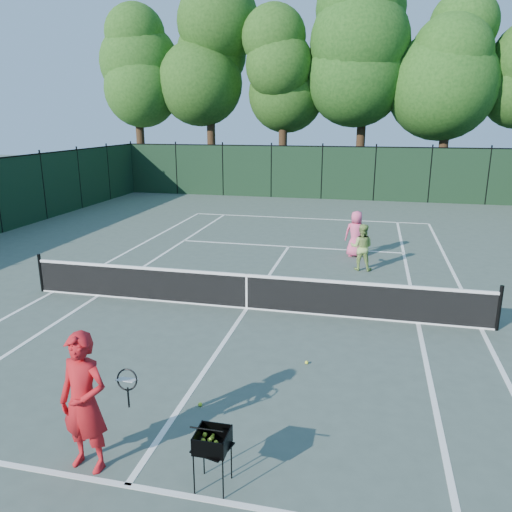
% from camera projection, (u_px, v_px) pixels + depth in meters
% --- Properties ---
extents(ground, '(90.00, 90.00, 0.00)m').
position_uv_depth(ground, '(247.00, 309.00, 12.49)').
color(ground, '#435248').
rests_on(ground, ground).
extents(sideline_doubles_left, '(0.10, 23.77, 0.01)m').
position_uv_depth(sideline_doubles_left, '(53.00, 292.00, 13.68)').
color(sideline_doubles_left, white).
rests_on(sideline_doubles_left, ground).
extents(sideline_doubles_right, '(0.10, 23.77, 0.01)m').
position_uv_depth(sideline_doubles_right, '(481.00, 329.00, 11.30)').
color(sideline_doubles_right, white).
rests_on(sideline_doubles_right, ground).
extents(sideline_singles_left, '(0.10, 23.77, 0.01)m').
position_uv_depth(sideline_singles_left, '(98.00, 296.00, 13.38)').
color(sideline_singles_left, white).
rests_on(sideline_singles_left, ground).
extents(sideline_singles_right, '(0.10, 23.77, 0.01)m').
position_uv_depth(sideline_singles_right, '(418.00, 323.00, 11.59)').
color(sideline_singles_right, white).
rests_on(sideline_singles_right, ground).
extents(baseline_far, '(10.97, 0.10, 0.01)m').
position_uv_depth(baseline_far, '(308.00, 218.00, 23.64)').
color(baseline_far, white).
rests_on(baseline_far, ground).
extents(service_line_near, '(8.23, 0.10, 0.01)m').
position_uv_depth(service_line_near, '(127.00, 485.00, 6.48)').
color(service_line_near, white).
rests_on(service_line_near, ground).
extents(service_line_far, '(8.23, 0.10, 0.01)m').
position_uv_depth(service_line_far, '(289.00, 246.00, 18.50)').
color(service_line_far, white).
rests_on(service_line_far, ground).
extents(center_service_line, '(0.10, 12.80, 0.01)m').
position_uv_depth(center_service_line, '(247.00, 309.00, 12.49)').
color(center_service_line, white).
rests_on(center_service_line, ground).
extents(tennis_net, '(11.69, 0.09, 1.06)m').
position_uv_depth(tennis_net, '(247.00, 291.00, 12.36)').
color(tennis_net, black).
rests_on(tennis_net, ground).
extents(fence_far, '(24.00, 0.05, 3.00)m').
position_uv_depth(fence_far, '(322.00, 173.00, 28.98)').
color(fence_far, black).
rests_on(fence_far, ground).
extents(tree_0, '(6.40, 6.40, 13.14)m').
position_uv_depth(tree_0, '(136.00, 63.00, 33.31)').
color(tree_0, black).
rests_on(tree_0, ground).
extents(tree_1, '(6.80, 6.80, 13.98)m').
position_uv_depth(tree_1, '(209.00, 53.00, 32.55)').
color(tree_1, black).
rests_on(tree_1, ground).
extents(tree_2, '(6.00, 6.00, 12.40)m').
position_uv_depth(tree_2, '(284.00, 67.00, 31.53)').
color(tree_2, black).
rests_on(tree_2, ground).
extents(tree_3, '(7.00, 7.00, 14.45)m').
position_uv_depth(tree_3, '(366.00, 43.00, 30.57)').
color(tree_3, black).
rests_on(tree_3, ground).
extents(tree_4, '(6.20, 6.20, 12.97)m').
position_uv_depth(tree_4, '(452.00, 55.00, 29.06)').
color(tree_4, black).
rests_on(tree_4, ground).
extents(coach, '(1.02, 0.62, 1.97)m').
position_uv_depth(coach, '(84.00, 402.00, 6.59)').
color(coach, red).
rests_on(coach, ground).
extents(player_pink, '(0.82, 0.58, 1.58)m').
position_uv_depth(player_pink, '(356.00, 234.00, 17.00)').
color(player_pink, '#EB5381').
rests_on(player_pink, ground).
extents(player_green, '(0.75, 0.60, 1.46)m').
position_uv_depth(player_green, '(362.00, 247.00, 15.51)').
color(player_green, '#93B75B').
rests_on(player_green, ground).
extents(ball_hopper, '(0.51, 0.51, 0.81)m').
position_uv_depth(ball_hopper, '(212.00, 441.00, 6.30)').
color(ball_hopper, black).
rests_on(ball_hopper, ground).
extents(loose_ball_near_cart, '(0.07, 0.07, 0.07)m').
position_uv_depth(loose_ball_near_cart, '(200.00, 404.00, 8.26)').
color(loose_ball_near_cart, '#C4E62F').
rests_on(loose_ball_near_cart, ground).
extents(loose_ball_midcourt, '(0.07, 0.07, 0.07)m').
position_uv_depth(loose_ball_midcourt, '(307.00, 362.00, 9.67)').
color(loose_ball_midcourt, yellow).
rests_on(loose_ball_midcourt, ground).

